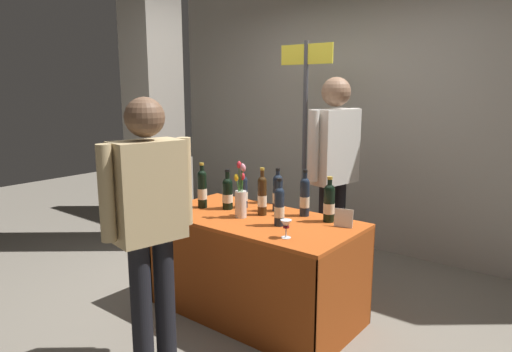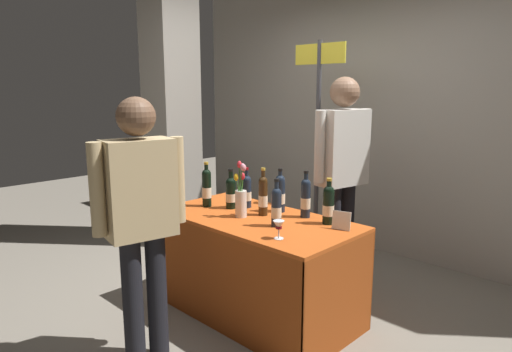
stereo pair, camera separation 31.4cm
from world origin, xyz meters
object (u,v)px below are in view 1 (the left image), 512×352
booth_signpost (305,126)px  wine_glass_near_vendor (286,225)px  tasting_table (256,247)px  taster_foreground_right (149,214)px  concrete_pillar (152,82)px  featured_wine_bottle (279,206)px  display_bottle_0 (305,196)px  vendor_presenter (334,161)px  flower_vase (241,198)px

booth_signpost → wine_glass_near_vendor: bearing=-61.5°
tasting_table → taster_foreground_right: size_ratio=0.92×
concrete_pillar → featured_wine_bottle: 2.31m
tasting_table → taster_foreground_right: (-0.06, -0.88, 0.44)m
booth_signpost → concrete_pillar: bearing=-158.2°
display_bottle_0 → vendor_presenter: 0.64m
featured_wine_bottle → vendor_presenter: 0.93m
concrete_pillar → wine_glass_near_vendor: concrete_pillar is taller
wine_glass_near_vendor → vendor_presenter: bearing=104.3°
featured_wine_bottle → flower_vase: bearing=-178.1°
concrete_pillar → tasting_table: (1.82, -0.60, -1.18)m
concrete_pillar → vendor_presenter: concrete_pillar is taller
tasting_table → featured_wine_bottle: size_ratio=4.55×
flower_vase → booth_signpost: 1.34m
tasting_table → featured_wine_bottle: featured_wine_bottle is taller
wine_glass_near_vendor → concrete_pillar: bearing=159.7°
concrete_pillar → taster_foreground_right: concrete_pillar is taller
booth_signpost → featured_wine_bottle: bearing=-64.5°
wine_glass_near_vendor → flower_vase: flower_vase is taller
display_bottle_0 → taster_foreground_right: 1.18m
featured_wine_bottle → flower_vase: 0.33m
wine_glass_near_vendor → booth_signpost: bearing=118.5°
wine_glass_near_vendor → booth_signpost: size_ratio=0.06×
concrete_pillar → tasting_table: bearing=-18.2°
featured_wine_bottle → taster_foreground_right: size_ratio=0.20×
display_bottle_0 → wine_glass_near_vendor: size_ratio=2.95×
display_bottle_0 → flower_vase: size_ratio=0.83×
featured_wine_bottle → flower_vase: flower_vase is taller
featured_wine_bottle → wine_glass_near_vendor: size_ratio=2.82×
featured_wine_bottle → display_bottle_0: 0.30m
display_bottle_0 → booth_signpost: (-0.60, 0.93, 0.41)m
booth_signpost → taster_foreground_right: bearing=-82.1°
wine_glass_near_vendor → taster_foreground_right: size_ratio=0.07×
tasting_table → taster_foreground_right: 0.99m
concrete_pillar → display_bottle_0: 2.24m
flower_vase → vendor_presenter: vendor_presenter is taller
tasting_table → vendor_presenter: (0.14, 0.86, 0.53)m
tasting_table → vendor_presenter: 1.02m
concrete_pillar → display_bottle_0: concrete_pillar is taller
flower_vase → tasting_table: bearing=36.3°
flower_vase → booth_signpost: bearing=101.9°
concrete_pillar → booth_signpost: (1.46, 0.59, -0.41)m
tasting_table → wine_glass_near_vendor: wine_glass_near_vendor is taller
tasting_table → wine_glass_near_vendor: size_ratio=12.86×
taster_foreground_right → booth_signpost: size_ratio=0.77×
tasting_table → featured_wine_bottle: bearing=-12.5°
display_bottle_0 → booth_signpost: booth_signpost is taller
wine_glass_near_vendor → booth_signpost: booth_signpost is taller
display_bottle_0 → booth_signpost: bearing=122.6°
taster_foreground_right → display_bottle_0: bearing=-3.8°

